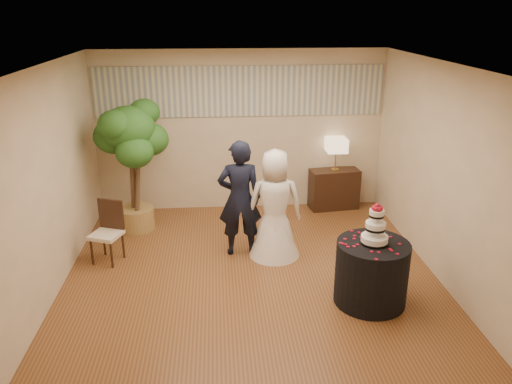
{
  "coord_description": "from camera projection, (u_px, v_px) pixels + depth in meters",
  "views": [
    {
      "loc": [
        -0.41,
        -6.01,
        3.44
      ],
      "look_at": [
        0.1,
        0.4,
        1.05
      ],
      "focal_mm": 35.0,
      "sensor_mm": 36.0,
      "label": 1
    }
  ],
  "objects": [
    {
      "name": "ficus_tree",
      "position": [
        132.0,
        167.0,
        7.87
      ],
      "size": [
        1.4,
        1.4,
        2.15
      ],
      "primitive_type": null,
      "rotation": [
        0.0,
        0.0,
        -2.6
      ],
      "color": "#275C1E",
      "rests_on": "floor"
    },
    {
      "name": "wall_back",
      "position": [
        241.0,
        132.0,
        8.69
      ],
      "size": [
        5.0,
        0.06,
        2.8
      ],
      "primitive_type": "cube",
      "color": "beige",
      "rests_on": "ground"
    },
    {
      "name": "wall_right",
      "position": [
        440.0,
        173.0,
        6.54
      ],
      "size": [
        0.06,
        5.0,
        2.8
      ],
      "primitive_type": "cube",
      "color": "beige",
      "rests_on": "ground"
    },
    {
      "name": "console",
      "position": [
        334.0,
        189.0,
        8.99
      ],
      "size": [
        0.91,
        0.49,
        0.72
      ],
      "primitive_type": "cube",
      "rotation": [
        0.0,
        0.0,
        0.12
      ],
      "color": "black",
      "rests_on": "floor"
    },
    {
      "name": "mural_border",
      "position": [
        240.0,
        91.0,
        8.43
      ],
      "size": [
        4.9,
        0.02,
        0.85
      ],
      "primitive_type": "cube",
      "color": "#AEB1A0",
      "rests_on": "wall_back"
    },
    {
      "name": "ceiling",
      "position": [
        250.0,
        65.0,
        5.87
      ],
      "size": [
        5.0,
        5.0,
        0.0
      ],
      "primitive_type": "cube",
      "color": "white",
      "rests_on": "wall_back"
    },
    {
      "name": "cake_table",
      "position": [
        371.0,
        273.0,
        6.08
      ],
      "size": [
        1.05,
        1.05,
        0.8
      ],
      "primitive_type": "cylinder",
      "rotation": [
        0.0,
        0.0,
        0.23
      ],
      "color": "black",
      "rests_on": "floor"
    },
    {
      "name": "groom",
      "position": [
        240.0,
        199.0,
        7.14
      ],
      "size": [
        0.63,
        0.42,
        1.73
      ],
      "primitive_type": "imported",
      "rotation": [
        0.0,
        0.0,
        3.15
      ],
      "color": "black",
      "rests_on": "floor"
    },
    {
      "name": "wedding_cake",
      "position": [
        376.0,
        224.0,
        5.85
      ],
      "size": [
        0.33,
        0.33,
        0.51
      ],
      "primitive_type": null,
      "color": "white",
      "rests_on": "cake_table"
    },
    {
      "name": "bride",
      "position": [
        275.0,
        204.0,
        7.11
      ],
      "size": [
        0.81,
        0.77,
        1.6
      ],
      "primitive_type": "imported",
      "rotation": [
        0.0,
        0.0,
        3.11
      ],
      "color": "white",
      "rests_on": "floor"
    },
    {
      "name": "wall_left",
      "position": [
        49.0,
        183.0,
        6.17
      ],
      "size": [
        0.06,
        5.0,
        2.8
      ],
      "primitive_type": "cube",
      "color": "beige",
      "rests_on": "ground"
    },
    {
      "name": "floor",
      "position": [
        251.0,
        274.0,
        6.84
      ],
      "size": [
        5.0,
        5.0,
        0.0
      ],
      "primitive_type": "cube",
      "color": "brown",
      "rests_on": "ground"
    },
    {
      "name": "side_chair",
      "position": [
        106.0,
        233.0,
        7.04
      ],
      "size": [
        0.53,
        0.54,
        0.89
      ],
      "primitive_type": null,
      "rotation": [
        0.0,
        0.0,
        -0.36
      ],
      "color": "black",
      "rests_on": "floor"
    },
    {
      "name": "table_lamp",
      "position": [
        336.0,
        154.0,
        8.76
      ],
      "size": [
        0.35,
        0.35,
        0.58
      ],
      "primitive_type": null,
      "color": "#CAB085",
      "rests_on": "console"
    },
    {
      "name": "wall_front",
      "position": [
        272.0,
        276.0,
        4.02
      ],
      "size": [
        5.0,
        0.06,
        2.8
      ],
      "primitive_type": "cube",
      "color": "beige",
      "rests_on": "ground"
    }
  ]
}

